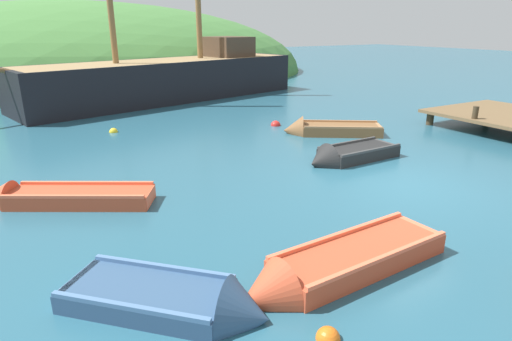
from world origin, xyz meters
The scene contains 11 objects.
ground_plane centered at (0.00, 0.00, 0.00)m, with size 120.00×120.00×0.00m, color #285B70.
shore_hill centered at (-2.80, 30.09, 0.00)m, with size 37.38×27.28×11.14m, color #477F3D.
sailing_ship centered at (-0.73, 15.41, 0.79)m, with size 17.80×6.94×11.60m.
rowboat_far centered at (-6.72, -1.97, 0.09)m, with size 2.85×2.85×1.04m.
rowboat_portside centered at (-7.78, 3.06, 0.10)m, with size 3.81×2.75×0.88m.
rowboat_outer_right centered at (1.58, 5.12, 0.12)m, with size 3.55×2.89×1.09m.
rowboat_near_dock centered at (-4.32, -2.36, 0.12)m, with size 3.96×1.18×0.98m.
rowboat_center centered at (0.05, 2.23, 0.11)m, with size 3.05×1.14×1.03m.
buoy_red centered at (0.77, 7.22, 0.00)m, with size 0.40×0.40×0.40m, color red.
buoy_orange centered at (-5.31, -3.47, 0.00)m, with size 0.32×0.32×0.32m, color orange.
buoy_yellow centered at (-5.09, 9.35, 0.00)m, with size 0.32×0.32×0.32m, color yellow.
Camera 1 is at (-8.39, -6.90, 3.82)m, focal length 30.11 mm.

